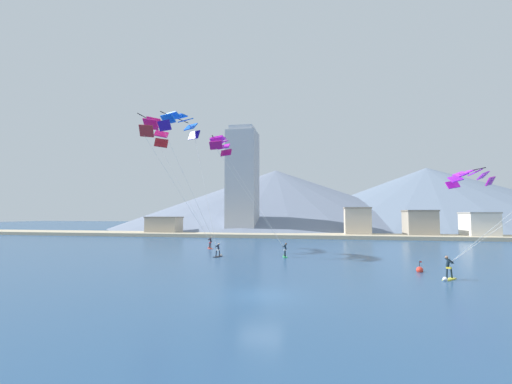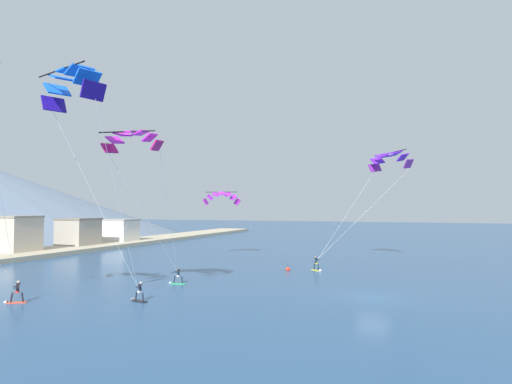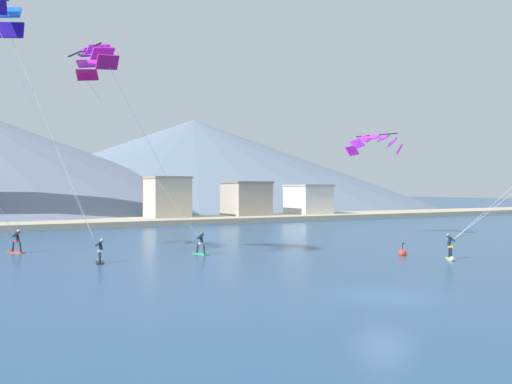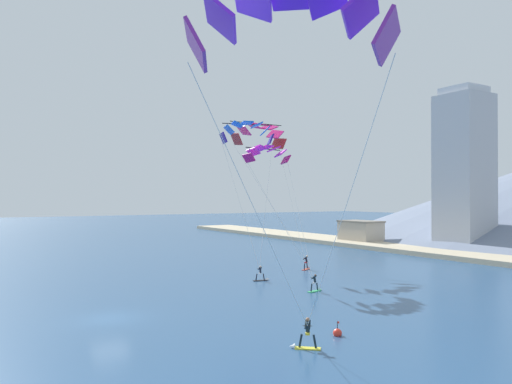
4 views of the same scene
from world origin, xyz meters
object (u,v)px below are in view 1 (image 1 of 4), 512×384
object	(u,v)px
kitesurfer_near_trail	(219,253)
parafoil_kite_near_lead	(221,144)
kitesurfer_far_left	(210,245)
parafoil_kite_distant_high_outer	(469,177)
kitesurfer_near_lead	(285,253)
kitesurfer_mid_center	(448,272)
race_marker_buoy	(420,270)
parafoil_kite_near_trail	(180,123)
parafoil_kite_far_left	(156,129)

from	to	relation	value
kitesurfer_near_trail	parafoil_kite_near_lead	world-z (taller)	parafoil_kite_near_lead
kitesurfer_far_left	parafoil_kite_distant_high_outer	world-z (taller)	parafoil_kite_distant_high_outer
kitesurfer_near_lead	kitesurfer_near_trail	bearing A→B (deg)	-171.48
kitesurfer_mid_center	parafoil_kite_near_lead	world-z (taller)	parafoil_kite_near_lead
parafoil_kite_distant_high_outer	race_marker_buoy	bearing A→B (deg)	-124.53
parafoil_kite_near_trail	parafoil_kite_distant_high_outer	distance (m)	35.29
kitesurfer_near_lead	kitesurfer_near_trail	world-z (taller)	kitesurfer_near_lead
kitesurfer_far_left	race_marker_buoy	bearing A→B (deg)	-33.23
parafoil_kite_near_trail	kitesurfer_far_left	bearing A→B (deg)	77.16
parafoil_kite_distant_high_outer	kitesurfer_near_lead	bearing A→B (deg)	-165.79
kitesurfer_mid_center	parafoil_kite_near_lead	distance (m)	26.44
kitesurfer_near_trail	kitesurfer_near_lead	bearing A→B (deg)	8.52
parafoil_kite_distant_high_outer	race_marker_buoy	distance (m)	18.46
parafoil_kite_far_left	parafoil_kite_distant_high_outer	xyz separation A→B (m)	(40.16, -0.34, -7.69)
kitesurfer_near_lead	parafoil_kite_near_trail	xyz separation A→B (m)	(-13.02, 0.38, 15.62)
kitesurfer_near_trail	parafoil_kite_far_left	xyz separation A→B (m)	(-11.53, 6.83, 16.48)
kitesurfer_far_left	parafoil_kite_near_lead	distance (m)	15.35
kitesurfer_far_left	parafoil_kite_distant_high_outer	distance (m)	33.82
parafoil_kite_far_left	race_marker_buoy	xyz separation A→B (m)	(31.05, -13.59, -16.76)
kitesurfer_near_trail	parafoil_kite_distant_high_outer	size ratio (longest dim) A/B	0.33
kitesurfer_near_trail	kitesurfer_far_left	world-z (taller)	kitesurfer_far_left
kitesurfer_near_trail	kitesurfer_far_left	xyz separation A→B (m)	(-3.99, 8.64, 0.11)
parafoil_kite_near_trail	kitesurfer_near_trail	bearing A→B (deg)	-14.81
kitesurfer_near_lead	kitesurfer_far_left	world-z (taller)	kitesurfer_far_left
parafoil_kite_near_lead	parafoil_kite_near_trail	size ratio (longest dim) A/B	0.79
race_marker_buoy	parafoil_kite_near_trail	bearing A→B (deg)	161.85
parafoil_kite_near_lead	kitesurfer_near_lead	bearing A→B (deg)	3.49
kitesurfer_near_lead	kitesurfer_mid_center	bearing A→B (deg)	-40.36
kitesurfer_mid_center	parafoil_kite_far_left	distance (m)	39.81
kitesurfer_far_left	parafoil_kite_near_lead	world-z (taller)	parafoil_kite_near_lead
kitesurfer_near_lead	parafoil_kite_distant_high_outer	distance (m)	23.59
parafoil_kite_far_left	parafoil_kite_distant_high_outer	world-z (taller)	parafoil_kite_far_left
kitesurfer_near_lead	race_marker_buoy	xyz separation A→B (m)	(12.12, -7.86, -0.30)
parafoil_kite_near_lead	parafoil_kite_near_trail	xyz separation A→B (m)	(-5.53, 0.83, 3.02)
kitesurfer_near_lead	parafoil_kite_far_left	xyz separation A→B (m)	(-18.93, 5.72, 16.46)
parafoil_kite_near_lead	race_marker_buoy	size ratio (longest dim) A/B	12.36
kitesurfer_mid_center	race_marker_buoy	world-z (taller)	kitesurfer_mid_center
parafoil_kite_near_trail	parafoil_kite_far_left	distance (m)	8.01
kitesurfer_near_lead	kitesurfer_near_trail	distance (m)	7.48
kitesurfer_far_left	kitesurfer_near_lead	bearing A→B (deg)	-33.49
kitesurfer_far_left	parafoil_kite_distant_high_outer	size ratio (longest dim) A/B	0.33
race_marker_buoy	kitesurfer_near_trail	bearing A→B (deg)	160.91
parafoil_kite_far_left	parafoil_kite_near_lead	bearing A→B (deg)	-28.38
kitesurfer_far_left	parafoil_kite_distant_high_outer	xyz separation A→B (m)	(32.62, -2.16, 8.68)
kitesurfer_near_trail	parafoil_kite_near_trail	world-z (taller)	parafoil_kite_near_trail
parafoil_kite_near_trail	kitesurfer_near_lead	bearing A→B (deg)	-1.66
parafoil_kite_near_lead	parafoil_kite_far_left	bearing A→B (deg)	151.62
kitesurfer_far_left	parafoil_kite_distant_high_outer	bearing A→B (deg)	-3.78
race_marker_buoy	kitesurfer_mid_center	bearing A→B (deg)	-72.42
kitesurfer_near_trail	parafoil_kite_near_lead	distance (m)	12.65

